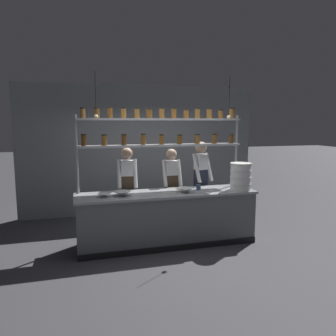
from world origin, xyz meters
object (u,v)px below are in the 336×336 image
object	(u,v)px
chef_left	(127,186)
chef_right	(201,179)
spice_shelf_unit	(162,134)
prep_bowl_center_front	(185,190)
prep_bowl_center_back	(122,194)
container_stack	(241,177)
serving_cup_front	(198,187)
prep_bowl_near_left	(104,195)
chef_center	(171,185)

from	to	relation	value
chef_left	chef_right	world-z (taller)	chef_right
spice_shelf_unit	chef_left	world-z (taller)	spice_shelf_unit
prep_bowl_center_front	prep_bowl_center_back	distance (m)	1.08
chef_right	container_stack	world-z (taller)	chef_right
chef_right	prep_bowl_center_back	xyz separation A→B (m)	(-1.63, -0.64, -0.06)
spice_shelf_unit	chef_left	distance (m)	1.16
chef_left	container_stack	world-z (taller)	chef_left
prep_bowl_center_back	serving_cup_front	bearing A→B (deg)	5.56
prep_bowl_center_front	serving_cup_front	distance (m)	0.34
prep_bowl_center_front	serving_cup_front	size ratio (longest dim) A/B	3.12
prep_bowl_center_front	serving_cup_front	bearing A→B (deg)	25.55
chef_left	chef_right	bearing A→B (deg)	5.31
serving_cup_front	chef_right	bearing A→B (deg)	64.35
chef_right	prep_bowl_near_left	world-z (taller)	chef_right
chef_left	prep_bowl_center_front	size ratio (longest dim) A/B	5.83
chef_center	prep_bowl_center_front	size ratio (longest dim) A/B	5.68
chef_center	prep_bowl_center_back	distance (m)	1.26
spice_shelf_unit	container_stack	world-z (taller)	spice_shelf_unit
spice_shelf_unit	serving_cup_front	bearing A→B (deg)	-24.55
chef_left	prep_bowl_center_back	world-z (taller)	chef_left
prep_bowl_near_left	chef_center	bearing A→B (deg)	27.72
chef_left	chef_center	size ratio (longest dim) A/B	1.03
spice_shelf_unit	prep_bowl_near_left	world-z (taller)	spice_shelf_unit
prep_bowl_near_left	serving_cup_front	distance (m)	1.68
chef_left	chef_center	bearing A→B (deg)	8.82
spice_shelf_unit	prep_bowl_center_back	bearing A→B (deg)	-152.74
chef_left	prep_bowl_center_front	distance (m)	1.11
prep_bowl_center_front	spice_shelf_unit	bearing A→B (deg)	124.83
chef_right	prep_bowl_near_left	size ratio (longest dim) A/B	8.43
spice_shelf_unit	prep_bowl_near_left	bearing A→B (deg)	-159.15
prep_bowl_near_left	chef_left	bearing A→B (deg)	54.02
chef_right	prep_bowl_center_back	bearing A→B (deg)	-175.44
spice_shelf_unit	chef_center	size ratio (longest dim) A/B	1.85
spice_shelf_unit	chef_center	xyz separation A→B (m)	(0.25, 0.29, -0.99)
chef_left	chef_center	world-z (taller)	chef_left
container_stack	serving_cup_front	distance (m)	0.77
chef_right	serving_cup_front	world-z (taller)	chef_right
container_stack	prep_bowl_center_front	bearing A→B (deg)	175.17
prep_bowl_center_back	serving_cup_front	size ratio (longest dim) A/B	3.14
container_stack	chef_left	bearing A→B (deg)	158.46
chef_center	container_stack	bearing A→B (deg)	-35.81
chef_center	container_stack	distance (m)	1.33
chef_right	prep_bowl_center_front	bearing A→B (deg)	-146.95
chef_center	prep_bowl_near_left	world-z (taller)	chef_center
chef_center	prep_bowl_center_back	xyz separation A→B (m)	(-1.04, -0.70, 0.03)
prep_bowl_near_left	serving_cup_front	xyz separation A→B (m)	(1.68, 0.14, 0.02)
chef_left	container_stack	distance (m)	2.05
chef_right	prep_bowl_near_left	distance (m)	2.02
prep_bowl_near_left	container_stack	bearing A→B (deg)	-2.19
container_stack	prep_bowl_center_back	size ratio (longest dim) A/B	1.70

